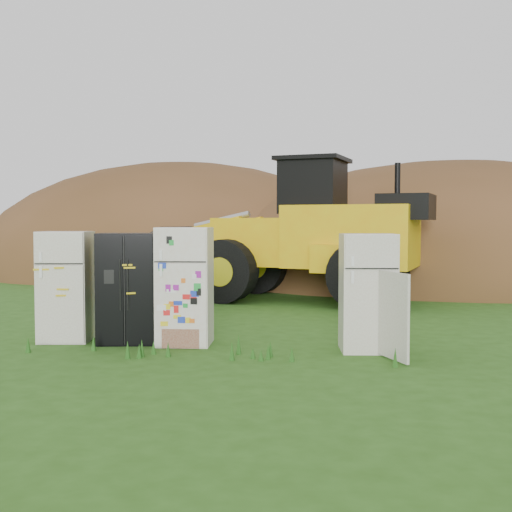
{
  "coord_description": "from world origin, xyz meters",
  "views": [
    {
      "loc": [
        2.28,
        -9.67,
        1.92
      ],
      "look_at": [
        0.23,
        2.0,
        1.3
      ],
      "focal_mm": 45.0,
      "sensor_mm": 36.0,
      "label": 1
    }
  ],
  "objects_px": {
    "fridge_leftmost": "(66,286)",
    "fridge_black_side": "(128,288)",
    "fridge_sticker": "(185,286)",
    "wheel_loader": "(279,229)",
    "fridge_open_door": "(368,292)"
  },
  "relations": [
    {
      "from": "fridge_open_door",
      "to": "wheel_loader",
      "type": "distance_m",
      "value": 6.59
    },
    {
      "from": "fridge_leftmost",
      "to": "wheel_loader",
      "type": "height_order",
      "value": "wheel_loader"
    },
    {
      "from": "fridge_leftmost",
      "to": "fridge_black_side",
      "type": "bearing_deg",
      "value": -9.69
    },
    {
      "from": "fridge_leftmost",
      "to": "wheel_loader",
      "type": "xyz_separation_m",
      "value": [
        2.63,
        6.17,
        0.86
      ]
    },
    {
      "from": "fridge_black_side",
      "to": "fridge_open_door",
      "type": "bearing_deg",
      "value": -12.21
    },
    {
      "from": "fridge_sticker",
      "to": "wheel_loader",
      "type": "distance_m",
      "value": 6.22
    },
    {
      "from": "fridge_leftmost",
      "to": "fridge_sticker",
      "type": "height_order",
      "value": "fridge_sticker"
    },
    {
      "from": "fridge_leftmost",
      "to": "wheel_loader",
      "type": "bearing_deg",
      "value": 56.02
    },
    {
      "from": "fridge_leftmost",
      "to": "fridge_sticker",
      "type": "relative_size",
      "value": 0.96
    },
    {
      "from": "fridge_black_side",
      "to": "wheel_loader",
      "type": "relative_size",
      "value": 0.24
    },
    {
      "from": "fridge_black_side",
      "to": "fridge_sticker",
      "type": "height_order",
      "value": "fridge_sticker"
    },
    {
      "from": "fridge_leftmost",
      "to": "fridge_black_side",
      "type": "distance_m",
      "value": 1.05
    },
    {
      "from": "fridge_black_side",
      "to": "wheel_loader",
      "type": "xyz_separation_m",
      "value": [
        1.58,
        6.15,
        0.87
      ]
    },
    {
      "from": "fridge_leftmost",
      "to": "wheel_loader",
      "type": "relative_size",
      "value": 0.25
    },
    {
      "from": "fridge_sticker",
      "to": "fridge_black_side",
      "type": "bearing_deg",
      "value": 174.61
    }
  ]
}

